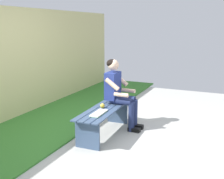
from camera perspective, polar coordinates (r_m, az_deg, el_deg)
name	(u,v)px	position (r m, az deg, el deg)	size (l,w,h in m)	color
ground_plane	(140,174)	(3.83, 5.82, -16.73)	(10.00, 7.00, 0.04)	#B2B2AD
grass_strip	(43,123)	(5.65, -13.97, -6.59)	(9.00, 1.91, 0.03)	#387A2D
bench_near	(104,115)	(4.87, -1.62, -5.24)	(1.54, 0.51, 0.47)	#384C6B
person_seated	(119,91)	(5.10, 1.43, -0.24)	(0.50, 0.69, 1.28)	navy
apple	(102,106)	(4.85, -1.96, -3.33)	(0.08, 0.08, 0.08)	gold
book_open	(99,113)	(4.54, -2.70, -4.87)	(0.42, 0.17, 0.02)	white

